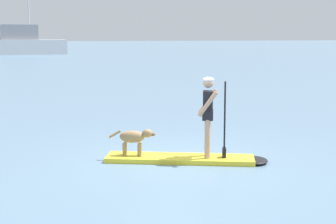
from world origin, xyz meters
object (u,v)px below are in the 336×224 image
paddleboard (191,159)px  dog (134,138)px  person_paddler (209,111)px  moored_boat_far_port (24,43)px

paddleboard → dog: bearing=160.1°
person_paddler → moored_boat_far_port: size_ratio=0.14×
person_paddler → dog: 1.67m
dog → paddleboard: bearing=-19.9°
person_paddler → dog: bearing=160.1°
dog → moored_boat_far_port: size_ratio=0.08×
moored_boat_far_port → dog: bearing=-87.0°
person_paddler → moored_boat_far_port: 61.45m
person_paddler → moored_boat_far_port: bearing=94.3°
person_paddler → paddleboard: bearing=160.1°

